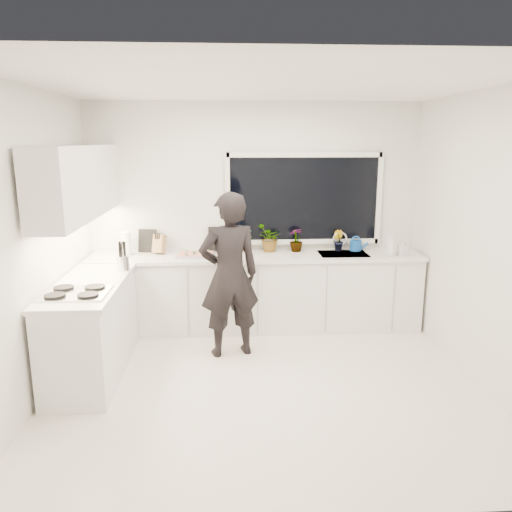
{
  "coord_description": "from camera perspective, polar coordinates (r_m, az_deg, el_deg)",
  "views": [
    {
      "loc": [
        -0.35,
        -4.31,
        2.24
      ],
      "look_at": [
        -0.06,
        0.4,
        1.15
      ],
      "focal_mm": 35.0,
      "sensor_mm": 36.0,
      "label": 1
    }
  ],
  "objects": [
    {
      "name": "floor",
      "position": [
        4.88,
        1.07,
        -14.47
      ],
      "size": [
        4.0,
        3.5,
        0.02
      ],
      "primitive_type": "cube",
      "color": "beige",
      "rests_on": "ground"
    },
    {
      "name": "wall_back",
      "position": [
        6.15,
        -0.16,
        4.69
      ],
      "size": [
        4.0,
        0.02,
        2.7
      ],
      "primitive_type": "cube",
      "color": "white",
      "rests_on": "ground"
    },
    {
      "name": "wall_left",
      "position": [
        4.71,
        -24.05,
        0.95
      ],
      "size": [
        0.02,
        3.5,
        2.7
      ],
      "primitive_type": "cube",
      "color": "white",
      "rests_on": "ground"
    },
    {
      "name": "wall_right",
      "position": [
        5.0,
        24.8,
        1.52
      ],
      "size": [
        0.02,
        3.5,
        2.7
      ],
      "primitive_type": "cube",
      "color": "white",
      "rests_on": "ground"
    },
    {
      "name": "ceiling",
      "position": [
        4.35,
        1.23,
        19.19
      ],
      "size": [
        4.0,
        3.5,
        0.02
      ],
      "primitive_type": "cube",
      "color": "white",
      "rests_on": "wall_back"
    },
    {
      "name": "window",
      "position": [
        6.15,
        5.48,
        6.51
      ],
      "size": [
        1.8,
        0.02,
        1.0
      ],
      "primitive_type": "cube",
      "color": "black",
      "rests_on": "wall_back"
    },
    {
      "name": "base_cabinets_back",
      "position": [
        6.05,
        0.01,
        -4.3
      ],
      "size": [
        3.92,
        0.58,
        0.88
      ],
      "primitive_type": "cube",
      "color": "white",
      "rests_on": "floor"
    },
    {
      "name": "base_cabinets_left",
      "position": [
        5.17,
        -18.21,
        -8.06
      ],
      "size": [
        0.58,
        1.6,
        0.88
      ],
      "primitive_type": "cube",
      "color": "white",
      "rests_on": "floor"
    },
    {
      "name": "countertop_back",
      "position": [
        5.92,
        0.02,
        -0.08
      ],
      "size": [
        3.94,
        0.62,
        0.04
      ],
      "primitive_type": "cube",
      "color": "silver",
      "rests_on": "base_cabinets_back"
    },
    {
      "name": "countertop_left",
      "position": [
        5.03,
        -18.58,
        -3.15
      ],
      "size": [
        0.62,
        1.6,
        0.04
      ],
      "primitive_type": "cube",
      "color": "silver",
      "rests_on": "base_cabinets_left"
    },
    {
      "name": "upper_cabinets",
      "position": [
        5.23,
        -19.64,
        7.98
      ],
      "size": [
        0.34,
        2.1,
        0.7
      ],
      "primitive_type": "cube",
      "color": "white",
      "rests_on": "wall_left"
    },
    {
      "name": "sink",
      "position": [
        6.09,
        9.93,
        -0.2
      ],
      "size": [
        0.58,
        0.42,
        0.14
      ],
      "primitive_type": "cube",
      "color": "silver",
      "rests_on": "countertop_back"
    },
    {
      "name": "faucet",
      "position": [
        6.24,
        9.57,
        1.65
      ],
      "size": [
        0.03,
        0.03,
        0.22
      ],
      "primitive_type": "cylinder",
      "color": "silver",
      "rests_on": "countertop_back"
    },
    {
      "name": "stovetop",
      "position": [
        4.7,
        -19.92,
        -3.92
      ],
      "size": [
        0.56,
        0.48,
        0.03
      ],
      "primitive_type": "cube",
      "color": "black",
      "rests_on": "countertop_left"
    },
    {
      "name": "person",
      "position": [
        5.21,
        -3.06,
        -2.21
      ],
      "size": [
        0.72,
        0.56,
        1.75
      ],
      "primitive_type": "imported",
      "rotation": [
        0.0,
        0.0,
        3.39
      ],
      "color": "black",
      "rests_on": "floor"
    },
    {
      "name": "pizza_tray",
      "position": [
        5.89,
        -6.86,
        0.11
      ],
      "size": [
        0.45,
        0.35,
        0.03
      ],
      "primitive_type": "cube",
      "rotation": [
        0.0,
        0.0,
        -0.07
      ],
      "color": "#AFAFB3",
      "rests_on": "countertop_back"
    },
    {
      "name": "pizza",
      "position": [
        5.89,
        -6.87,
        0.28
      ],
      "size": [
        0.41,
        0.31,
        0.01
      ],
      "primitive_type": "cube",
      "rotation": [
        0.0,
        0.0,
        -0.07
      ],
      "color": "#D2471C",
      "rests_on": "pizza_tray"
    },
    {
      "name": "watering_can",
      "position": [
        6.26,
        11.32,
        1.19
      ],
      "size": [
        0.18,
        0.18,
        0.13
      ],
      "primitive_type": "cylinder",
      "rotation": [
        0.0,
        0.0,
        -0.34
      ],
      "color": "#124CAC",
      "rests_on": "countertop_back"
    },
    {
      "name": "paper_towel_roll",
      "position": [
        6.1,
        -14.61,
        1.33
      ],
      "size": [
        0.12,
        0.12,
        0.26
      ],
      "primitive_type": "cylinder",
      "rotation": [
        0.0,
        0.0,
        -0.08
      ],
      "color": "white",
      "rests_on": "countertop_back"
    },
    {
      "name": "knife_block",
      "position": [
        6.08,
        -11.0,
        1.29
      ],
      "size": [
        0.16,
        0.14,
        0.22
      ],
      "primitive_type": "cube",
      "rotation": [
        0.0,
        0.0,
        -0.42
      ],
      "color": "#A56E4C",
      "rests_on": "countertop_back"
    },
    {
      "name": "utensil_crock",
      "position": [
        5.37,
        -14.96,
        -0.79
      ],
      "size": [
        0.15,
        0.15,
        0.16
      ],
      "primitive_type": "cylinder",
      "rotation": [
        0.0,
        0.0,
        -0.14
      ],
      "color": "#B7B6BB",
      "rests_on": "countertop_left"
    },
    {
      "name": "picture_frame_large",
      "position": [
        6.19,
        -12.31,
        1.72
      ],
      "size": [
        0.22,
        0.06,
        0.28
      ],
      "primitive_type": "cube",
      "rotation": [
        0.0,
        0.0,
        -0.18
      ],
      "color": "black",
      "rests_on": "countertop_back"
    },
    {
      "name": "picture_frame_small",
      "position": [
        6.12,
        -4.31,
        1.95
      ],
      "size": [
        0.25,
        0.03,
        0.3
      ],
      "primitive_type": "cube",
      "rotation": [
        0.0,
        0.0,
        -0.04
      ],
      "color": "black",
      "rests_on": "countertop_back"
    },
    {
      "name": "herb_plants",
      "position": [
        6.07,
        2.48,
        1.96
      ],
      "size": [
        1.31,
        0.38,
        0.33
      ],
      "color": "#26662D",
      "rests_on": "countertop_back"
    },
    {
      "name": "soap_bottles",
      "position": [
        6.07,
        15.64,
        1.14
      ],
      "size": [
        0.27,
        0.14,
        0.27
      ],
      "color": "#D8BF66",
      "rests_on": "countertop_back"
    }
  ]
}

